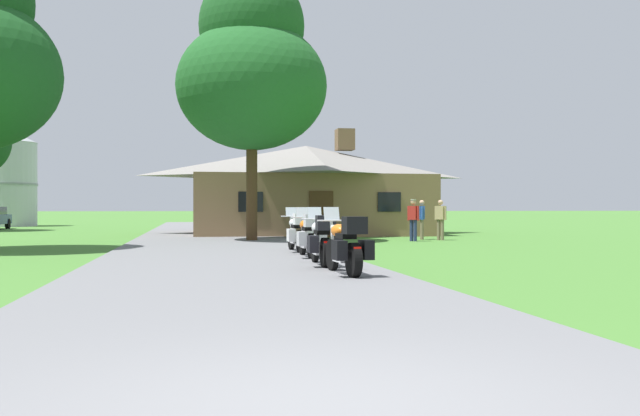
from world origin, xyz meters
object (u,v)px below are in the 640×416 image
at_px(metal_silo_distant, 6,177).
at_px(tree_by_lodge_front, 252,68).
at_px(bystander_blue_shirt_beside_signpost, 422,217).
at_px(motorcycle_orange_third_in_row, 309,236).
at_px(motorcycle_white_second_in_row, 322,241).
at_px(bystander_tan_shirt_near_lodge, 441,218).
at_px(motorcycle_orange_nearest_to_camera, 346,246).
at_px(bystander_red_shirt_by_tree, 413,218).
at_px(motorcycle_white_farthest_in_row, 297,233).

bearing_deg(metal_silo_distant, tree_by_lodge_front, -58.69).
bearing_deg(bystander_blue_shirt_beside_signpost, motorcycle_orange_third_in_row, 162.46).
bearing_deg(tree_by_lodge_front, motorcycle_white_second_in_row, -87.43).
distance_m(bystander_tan_shirt_near_lodge, metal_silo_distant, 35.12).
distance_m(motorcycle_orange_nearest_to_camera, bystander_blue_shirt_beside_signpost, 16.17).
distance_m(bystander_tan_shirt_near_lodge, bystander_blue_shirt_beside_signpost, 0.87).
bearing_deg(metal_silo_distant, bystander_tan_shirt_near_lodge, -47.85).
bearing_deg(bystander_red_shirt_by_tree, motorcycle_white_second_in_row, -65.25).
bearing_deg(motorcycle_orange_nearest_to_camera, motorcycle_white_farthest_in_row, 84.66).
bearing_deg(motorcycle_white_farthest_in_row, tree_by_lodge_front, 93.38).
height_order(motorcycle_white_farthest_in_row, tree_by_lodge_front, tree_by_lodge_front).
xyz_separation_m(bystander_red_shirt_by_tree, tree_by_lodge_front, (-6.39, 0.80, 5.90)).
bearing_deg(bystander_blue_shirt_beside_signpost, tree_by_lodge_front, 109.47).
relative_size(motorcycle_white_farthest_in_row, metal_silo_distant, 0.29).
bearing_deg(motorcycle_white_farthest_in_row, metal_silo_distant, 114.04).
distance_m(motorcycle_white_second_in_row, motorcycle_white_farthest_in_row, 4.91).
bearing_deg(bystander_red_shirt_by_tree, motorcycle_white_farthest_in_row, -79.31).
height_order(motorcycle_white_farthest_in_row, bystander_red_shirt_by_tree, bystander_red_shirt_by_tree).
relative_size(motorcycle_orange_third_in_row, bystander_blue_shirt_beside_signpost, 1.25).
distance_m(bystander_tan_shirt_near_lodge, tree_by_lodge_front, 9.78).
relative_size(motorcycle_orange_third_in_row, motorcycle_white_farthest_in_row, 1.00).
height_order(motorcycle_white_second_in_row, bystander_blue_shirt_beside_signpost, bystander_blue_shirt_beside_signpost).
distance_m(motorcycle_orange_nearest_to_camera, tree_by_lodge_front, 15.57).
relative_size(motorcycle_white_second_in_row, motorcycle_orange_third_in_row, 1.00).
bearing_deg(motorcycle_white_farthest_in_row, bystander_tan_shirt_near_lodge, 42.76).
relative_size(motorcycle_orange_third_in_row, bystander_red_shirt_by_tree, 1.24).
height_order(motorcycle_white_second_in_row, bystander_tan_shirt_near_lodge, bystander_tan_shirt_near_lodge).
xyz_separation_m(bystander_red_shirt_by_tree, metal_silo_distant, (-22.11, 26.63, 2.63)).
xyz_separation_m(motorcycle_orange_third_in_row, tree_by_lodge_front, (-0.68, 9.56, 6.24)).
relative_size(motorcycle_white_farthest_in_row, bystander_tan_shirt_near_lodge, 1.25).
distance_m(motorcycle_white_farthest_in_row, bystander_red_shirt_by_tree, 8.57).
xyz_separation_m(motorcycle_orange_nearest_to_camera, bystander_red_shirt_by_tree, (5.77, 13.46, 0.34)).
distance_m(motorcycle_orange_nearest_to_camera, bystander_tan_shirt_near_lodge, 15.84).
relative_size(motorcycle_orange_nearest_to_camera, metal_silo_distant, 0.29).
height_order(motorcycle_orange_nearest_to_camera, bystander_red_shirt_by_tree, bystander_red_shirt_by_tree).
bearing_deg(bystander_red_shirt_by_tree, tree_by_lodge_front, -135.06).
bearing_deg(bystander_tan_shirt_near_lodge, motorcycle_orange_third_in_row, 104.55).
bearing_deg(motorcycle_orange_nearest_to_camera, metal_silo_distant, 107.74).
height_order(bystander_red_shirt_by_tree, tree_by_lodge_front, tree_by_lodge_front).
relative_size(motorcycle_orange_third_in_row, tree_by_lodge_front, 0.19).
bearing_deg(motorcycle_white_farthest_in_row, motorcycle_orange_third_in_row, -93.69).
height_order(motorcycle_orange_third_in_row, bystander_tan_shirt_near_lodge, bystander_tan_shirt_near_lodge).
bearing_deg(motorcycle_white_farthest_in_row, motorcycle_orange_nearest_to_camera, -93.32).
bearing_deg(motorcycle_orange_nearest_to_camera, bystander_red_shirt_by_tree, 62.36).
xyz_separation_m(bystander_blue_shirt_beside_signpost, metal_silo_distant, (-22.92, 25.32, 2.65)).
xyz_separation_m(motorcycle_orange_nearest_to_camera, bystander_blue_shirt_beside_signpost, (6.58, 14.77, 0.32)).
bearing_deg(motorcycle_orange_third_in_row, motorcycle_orange_nearest_to_camera, -91.46).
xyz_separation_m(motorcycle_white_farthest_in_row, tree_by_lodge_front, (-0.73, 7.23, 6.24)).
bearing_deg(bystander_blue_shirt_beside_signpost, motorcycle_white_farthest_in_row, 155.50).
xyz_separation_m(motorcycle_white_farthest_in_row, metal_silo_distant, (-16.45, 33.06, 2.97)).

